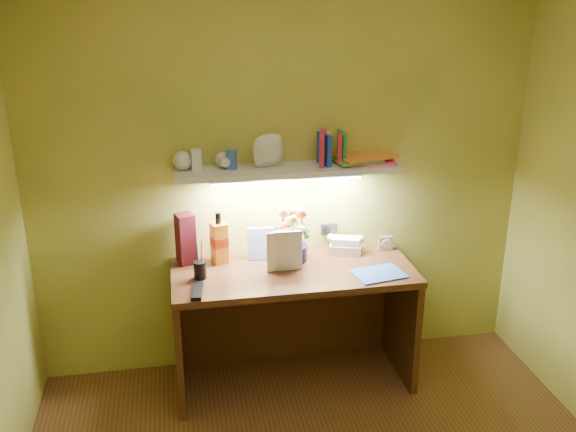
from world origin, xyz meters
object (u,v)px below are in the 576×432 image
object	(u,v)px
flower_bouquet	(292,234)
desk_clock	(386,243)
desk	(293,326)
telephone	(346,243)
whisky_bottle	(219,238)

from	to	relation	value
flower_bouquet	desk_clock	distance (m)	0.62
desk	desk_clock	world-z (taller)	desk_clock
flower_bouquet	telephone	size ratio (longest dim) A/B	1.74
whisky_bottle	flower_bouquet	bearing A→B (deg)	-5.47
desk	telephone	world-z (taller)	telephone
desk	flower_bouquet	size ratio (longest dim) A/B	4.26
desk_clock	telephone	bearing A→B (deg)	-176.86
telephone	whisky_bottle	world-z (taller)	whisky_bottle
desk	telephone	distance (m)	0.60
desk	flower_bouquet	xyz separation A→B (m)	(0.02, 0.14, 0.54)
telephone	whisky_bottle	distance (m)	0.78
telephone	desk_clock	world-z (taller)	telephone
desk_clock	whisky_bottle	size ratio (longest dim) A/B	0.27
flower_bouquet	telephone	xyz separation A→B (m)	(0.35, 0.06, -0.11)
desk	whisky_bottle	world-z (taller)	whisky_bottle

